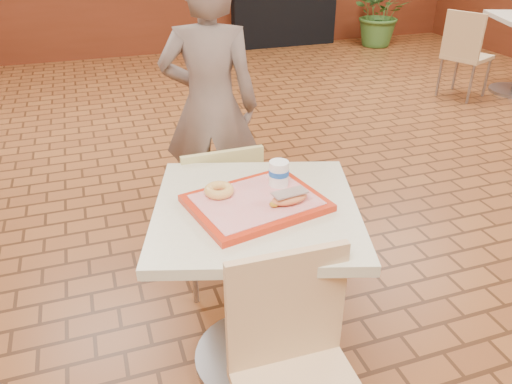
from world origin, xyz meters
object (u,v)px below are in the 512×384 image
object	(u,v)px
chair_second_left	(465,51)
long_john_donut	(289,198)
potted_plant	(381,13)
chair_main_back	(219,210)
chair_main_front	(297,369)
paper_cup	(279,173)
ring_donut	(219,190)
serving_tray	(256,203)
main_table	(256,262)
customer	(210,107)

from	to	relation	value
chair_second_left	long_john_donut	bearing A→B (deg)	108.35
potted_plant	chair_main_back	bearing A→B (deg)	-128.72
chair_main_front	long_john_donut	xyz separation A→B (m)	(0.14, 0.44, 0.36)
chair_main_front	chair_second_left	size ratio (longest dim) A/B	0.95
paper_cup	chair_second_left	distance (m)	4.17
ring_donut	serving_tray	bearing A→B (deg)	-33.99
main_table	potted_plant	world-z (taller)	potted_plant
customer	potted_plant	bearing A→B (deg)	-114.27
paper_cup	chair_second_left	world-z (taller)	paper_cup
chair_main_front	ring_donut	bearing A→B (deg)	99.58
main_table	serving_tray	world-z (taller)	serving_tray
customer	paper_cup	world-z (taller)	customer
customer	chair_second_left	bearing A→B (deg)	-135.34
ring_donut	potted_plant	distance (m)	6.48
ring_donut	long_john_donut	distance (m)	0.27
chair_main_front	chair_main_back	size ratio (longest dim) A/B	1.04
long_john_donut	chair_main_back	bearing A→B (deg)	100.02
chair_second_left	customer	bearing A→B (deg)	93.43
paper_cup	potted_plant	distance (m)	6.34
customer	long_john_donut	xyz separation A→B (m)	(-0.02, -1.24, 0.07)
chair_main_back	potted_plant	xyz separation A→B (m)	(3.77, 4.70, 0.02)
chair_second_left	chair_main_back	bearing A→B (deg)	100.66
long_john_donut	potted_plant	world-z (taller)	potted_plant
paper_cup	potted_plant	size ratio (longest dim) A/B	0.10
ring_donut	paper_cup	bearing A→B (deg)	0.40
long_john_donut	paper_cup	xyz separation A→B (m)	(0.02, 0.15, 0.03)
chair_main_front	customer	bearing A→B (deg)	86.05
potted_plant	main_table	bearing A→B (deg)	-125.61
paper_cup	customer	bearing A→B (deg)	89.94
chair_second_left	ring_donut	bearing A→B (deg)	104.96
paper_cup	chair_second_left	xyz separation A→B (m)	(3.15, 2.71, -0.37)
customer	chair_second_left	size ratio (longest dim) A/B	1.71
main_table	long_john_donut	world-z (taller)	long_john_donut
chair_main_back	serving_tray	size ratio (longest dim) A/B	1.76
serving_tray	ring_donut	bearing A→B (deg)	146.01
paper_cup	chair_main_back	bearing A→B (deg)	105.02
customer	chair_main_front	bearing A→B (deg)	102.20
main_table	ring_donut	bearing A→B (deg)	146.01
chair_main_back	long_john_donut	distance (m)	0.74
chair_main_front	long_john_donut	size ratio (longest dim) A/B	5.54
potted_plant	serving_tray	bearing A→B (deg)	-125.61
ring_donut	potted_plant	size ratio (longest dim) A/B	0.12
serving_tray	long_john_donut	bearing A→B (deg)	-31.83
customer	serving_tray	bearing A→B (deg)	101.62
serving_tray	paper_cup	world-z (taller)	paper_cup
serving_tray	ring_donut	size ratio (longest dim) A/B	4.17
chair_second_left	potted_plant	world-z (taller)	potted_plant
ring_donut	chair_second_left	xyz separation A→B (m)	(3.39, 2.71, -0.34)
chair_main_back	ring_donut	xyz separation A→B (m)	(-0.11, -0.47, 0.38)
chair_main_front	customer	world-z (taller)	customer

